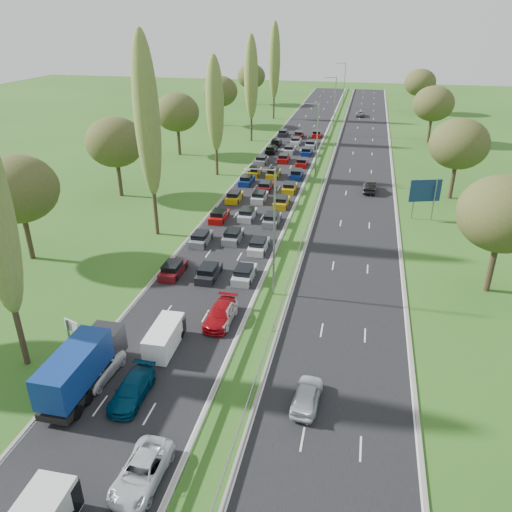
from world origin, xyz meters
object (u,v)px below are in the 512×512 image
Objects in this scene: white_van_rear at (165,336)px; direction_sign at (425,192)px; blue_lorry at (83,365)px; near_car_2 at (97,370)px; info_sign at (72,329)px.

direction_sign is at bearing 54.72° from white_van_rear.
blue_lorry is at bearing -123.59° from direction_sign.
near_car_2 is 5.73m from white_van_rear.
direction_sign reaches higher than info_sign.
near_car_2 is at bearing -123.99° from direction_sign.
white_van_rear is at bearing 9.21° from info_sign.
near_car_2 is at bearing -127.59° from white_van_rear.
near_car_2 is 1.03× the size of white_van_rear.
white_van_rear is at bearing 57.15° from blue_lorry.
direction_sign reaches higher than near_car_2.
info_sign is (-7.22, -1.17, 0.39)m from white_van_rear.
blue_lorry is (-0.30, -1.01, 1.15)m from near_car_2.
near_car_2 is 0.59× the size of blue_lorry.
white_van_rear is 7.32m from info_sign.
blue_lorry is 45.66m from direction_sign.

